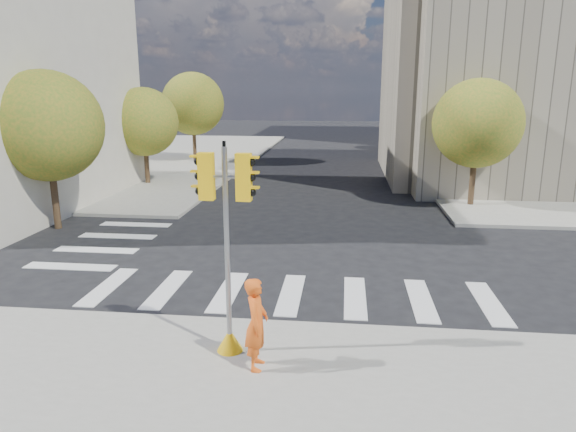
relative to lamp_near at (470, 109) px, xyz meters
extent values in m
plane|color=black|center=(-8.00, -14.00, -4.58)|extent=(160.00, 160.00, 0.00)
cube|color=gray|center=(-28.00, 12.00, -4.50)|extent=(28.00, 40.00, 0.15)
cube|color=gray|center=(1.00, 1.00, 2.42)|extent=(8.00, 8.00, 14.00)
cylinder|color=#382616|center=(-18.50, -10.00, -3.35)|extent=(0.28, 0.28, 2.45)
sphere|color=#3F6D1F|center=(-18.50, -10.00, -0.37)|extent=(4.40, 4.40, 4.40)
cylinder|color=#382616|center=(-18.50, 0.00, -3.49)|extent=(0.28, 0.28, 2.17)
sphere|color=#3F6D1F|center=(-18.50, 0.00, -0.81)|extent=(4.00, 4.00, 4.00)
cylinder|color=#382616|center=(-18.50, 10.00, -3.27)|extent=(0.28, 0.28, 2.62)
sphere|color=#3F6D1F|center=(-18.50, 10.00, -0.03)|extent=(4.80, 4.80, 4.80)
cylinder|color=#382616|center=(-0.50, -4.00, -3.39)|extent=(0.28, 0.28, 2.38)
sphere|color=#3F6D1F|center=(-0.50, -4.00, -0.52)|extent=(4.20, 4.20, 4.20)
cylinder|color=#382616|center=(-0.50, 8.00, -3.32)|extent=(0.28, 0.28, 2.52)
sphere|color=#3F6D1F|center=(-0.50, 8.00, -0.22)|extent=(4.60, 4.60, 4.60)
cylinder|color=#382616|center=(-0.50, 20.00, -3.44)|extent=(0.28, 0.28, 2.27)
sphere|color=#3F6D1F|center=(-0.50, 20.00, -0.70)|extent=(4.00, 4.00, 4.00)
cylinder|color=black|center=(0.00, 0.00, -0.43)|extent=(0.12, 0.12, 8.00)
cube|color=black|center=(0.00, 0.00, 3.57)|extent=(0.35, 0.18, 0.22)
cylinder|color=black|center=(0.00, 14.00, -0.43)|extent=(0.12, 0.12, 8.00)
cube|color=black|center=(0.00, 14.00, 3.57)|extent=(0.35, 0.18, 0.22)
cone|color=yellow|center=(-9.04, -19.59, -4.18)|extent=(0.56, 0.56, 0.50)
cylinder|color=gray|center=(-9.04, -19.59, -2.23)|extent=(0.11, 0.11, 4.39)
cylinder|color=black|center=(-9.04, -19.59, 0.01)|extent=(0.07, 0.07, 0.12)
cylinder|color=gray|center=(-9.04, -19.59, -0.64)|extent=(0.90, 0.08, 0.06)
cube|color=yellow|center=(-9.42, -19.58, -0.64)|extent=(0.30, 0.23, 0.95)
cube|color=yellow|center=(-8.66, -19.59, -0.64)|extent=(0.30, 0.23, 0.95)
imported|color=#F05B16|center=(-8.34, -20.20, -3.48)|extent=(0.48, 0.71, 1.91)
camera|label=1|loc=(-6.67, -29.44, 1.05)|focal=32.00mm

